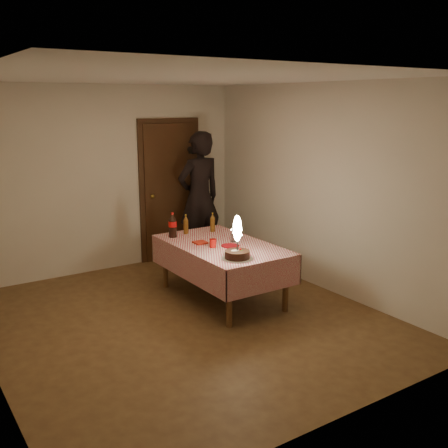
# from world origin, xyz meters

# --- Properties ---
(ground) EXTENTS (4.00, 4.50, 0.01)m
(ground) POSITION_xyz_m (0.00, 0.00, 0.00)
(ground) COLOR brown
(ground) RESTS_ON ground
(room_shell) EXTENTS (4.04, 4.54, 2.62)m
(room_shell) POSITION_xyz_m (0.03, 0.08, 1.65)
(room_shell) COLOR beige
(room_shell) RESTS_ON ground
(dining_table) EXTENTS (1.02, 1.72, 0.69)m
(dining_table) POSITION_xyz_m (0.70, 0.34, 0.60)
(dining_table) COLOR brown
(dining_table) RESTS_ON ground
(birthday_cake) EXTENTS (0.35, 0.35, 0.48)m
(birthday_cake) POSITION_xyz_m (0.52, -0.25, 0.81)
(birthday_cake) COLOR white
(birthday_cake) RESTS_ON dining_table
(red_plate) EXTENTS (0.22, 0.22, 0.01)m
(red_plate) POSITION_xyz_m (0.74, 0.22, 0.70)
(red_plate) COLOR #AA0B15
(red_plate) RESTS_ON dining_table
(red_cup) EXTENTS (0.08, 0.08, 0.10)m
(red_cup) POSITION_xyz_m (0.53, 0.28, 0.74)
(red_cup) COLOR #A8100B
(red_cup) RESTS_ON dining_table
(clear_cup) EXTENTS (0.07, 0.07, 0.09)m
(clear_cup) POSITION_xyz_m (0.88, 0.36, 0.74)
(clear_cup) COLOR silver
(clear_cup) RESTS_ON dining_table
(napkin_stack) EXTENTS (0.15, 0.15, 0.02)m
(napkin_stack) POSITION_xyz_m (0.50, 0.52, 0.70)
(napkin_stack) COLOR #B22414
(napkin_stack) RESTS_ON dining_table
(cola_bottle) EXTENTS (0.10, 0.10, 0.32)m
(cola_bottle) POSITION_xyz_m (0.36, 0.96, 0.85)
(cola_bottle) COLOR black
(cola_bottle) RESTS_ON dining_table
(amber_bottle_left) EXTENTS (0.06, 0.06, 0.25)m
(amber_bottle_left) POSITION_xyz_m (0.59, 1.03, 0.81)
(amber_bottle_left) COLOR #603810
(amber_bottle_left) RESTS_ON dining_table
(amber_bottle_right) EXTENTS (0.06, 0.06, 0.25)m
(amber_bottle_right) POSITION_xyz_m (0.94, 0.93, 0.81)
(amber_bottle_right) COLOR #603810
(amber_bottle_right) RESTS_ON dining_table
(photographer) EXTENTS (0.74, 0.51, 1.95)m
(photographer) POSITION_xyz_m (1.28, 1.83, 0.98)
(photographer) COLOR black
(photographer) RESTS_ON ground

